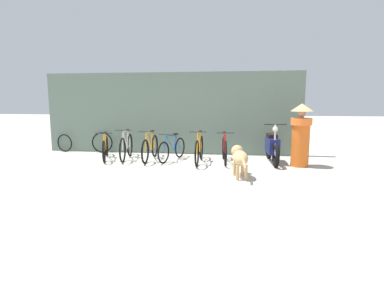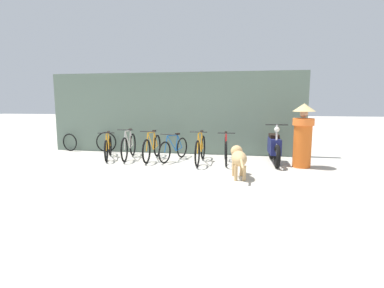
{
  "view_description": "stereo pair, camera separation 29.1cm",
  "coord_description": "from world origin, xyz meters",
  "px_view_note": "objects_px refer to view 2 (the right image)",
  "views": [
    {
      "loc": [
        1.99,
        -6.16,
        1.71
      ],
      "look_at": [
        1.02,
        1.18,
        0.65
      ],
      "focal_mm": 28.0,
      "sensor_mm": 36.0,
      "label": 1
    },
    {
      "loc": [
        2.28,
        -6.12,
        1.71
      ],
      "look_at": [
        1.02,
        1.18,
        0.65
      ],
      "focal_mm": 28.0,
      "sensor_mm": 36.0,
      "label": 2
    }
  ],
  "objects_px": {
    "motorcycle": "(274,148)",
    "spare_tire_right": "(106,142)",
    "bicycle_1": "(129,146)",
    "bicycle_4": "(200,150)",
    "stray_dog": "(238,158)",
    "bicycle_3": "(174,149)",
    "person_in_robes": "(303,134)",
    "spare_tire_left": "(70,142)",
    "bicycle_0": "(108,147)",
    "bicycle_2": "(152,148)",
    "bicycle_5": "(226,150)"
  },
  "relations": [
    {
      "from": "bicycle_1",
      "to": "stray_dog",
      "type": "bearing_deg",
      "value": 54.77
    },
    {
      "from": "spare_tire_left",
      "to": "bicycle_0",
      "type": "bearing_deg",
      "value": -28.82
    },
    {
      "from": "stray_dog",
      "to": "person_in_robes",
      "type": "relative_size",
      "value": 0.73
    },
    {
      "from": "stray_dog",
      "to": "bicycle_0",
      "type": "bearing_deg",
      "value": 58.56
    },
    {
      "from": "stray_dog",
      "to": "person_in_robes",
      "type": "height_order",
      "value": "person_in_robes"
    },
    {
      "from": "person_in_robes",
      "to": "bicycle_0",
      "type": "bearing_deg",
      "value": -17.07
    },
    {
      "from": "bicycle_5",
      "to": "spare_tire_right",
      "type": "relative_size",
      "value": 2.47
    },
    {
      "from": "motorcycle",
      "to": "spare_tire_right",
      "type": "height_order",
      "value": "motorcycle"
    },
    {
      "from": "stray_dog",
      "to": "spare_tire_left",
      "type": "xyz_separation_m",
      "value": [
        -5.81,
        2.67,
        -0.15
      ]
    },
    {
      "from": "bicycle_2",
      "to": "spare_tire_left",
      "type": "xyz_separation_m",
      "value": [
        -3.28,
        1.03,
        -0.06
      ]
    },
    {
      "from": "stray_dog",
      "to": "bicycle_3",
      "type": "bearing_deg",
      "value": 39.4
    },
    {
      "from": "bicycle_3",
      "to": "bicycle_4",
      "type": "height_order",
      "value": "bicycle_4"
    },
    {
      "from": "bicycle_5",
      "to": "spare_tire_left",
      "type": "relative_size",
      "value": 2.82
    },
    {
      "from": "motorcycle",
      "to": "bicycle_5",
      "type": "bearing_deg",
      "value": -86.22
    },
    {
      "from": "bicycle_3",
      "to": "person_in_robes",
      "type": "distance_m",
      "value": 3.56
    },
    {
      "from": "bicycle_5",
      "to": "spare_tire_left",
      "type": "bearing_deg",
      "value": -105.69
    },
    {
      "from": "bicycle_2",
      "to": "spare_tire_left",
      "type": "relative_size",
      "value": 2.91
    },
    {
      "from": "motorcycle",
      "to": "stray_dog",
      "type": "xyz_separation_m",
      "value": [
        -0.95,
        -1.72,
        0.01
      ]
    },
    {
      "from": "bicycle_0",
      "to": "spare_tire_right",
      "type": "bearing_deg",
      "value": -171.17
    },
    {
      "from": "bicycle_1",
      "to": "bicycle_4",
      "type": "distance_m",
      "value": 2.22
    },
    {
      "from": "bicycle_3",
      "to": "stray_dog",
      "type": "distance_m",
      "value": 2.54
    },
    {
      "from": "bicycle_4",
      "to": "bicycle_3",
      "type": "bearing_deg",
      "value": -106.62
    },
    {
      "from": "bicycle_3",
      "to": "bicycle_5",
      "type": "bearing_deg",
      "value": 103.86
    },
    {
      "from": "motorcycle",
      "to": "spare_tire_right",
      "type": "relative_size",
      "value": 2.67
    },
    {
      "from": "bicycle_3",
      "to": "motorcycle",
      "type": "height_order",
      "value": "motorcycle"
    },
    {
      "from": "person_in_robes",
      "to": "spare_tire_right",
      "type": "relative_size",
      "value": 2.4
    },
    {
      "from": "bicycle_3",
      "to": "bicycle_5",
      "type": "xyz_separation_m",
      "value": [
        1.51,
        -0.09,
        0.03
      ]
    },
    {
      "from": "person_in_robes",
      "to": "spare_tire_right",
      "type": "bearing_deg",
      "value": -26.42
    },
    {
      "from": "bicycle_5",
      "to": "motorcycle",
      "type": "distance_m",
      "value": 1.33
    },
    {
      "from": "bicycle_4",
      "to": "motorcycle",
      "type": "distance_m",
      "value": 2.04
    },
    {
      "from": "stray_dog",
      "to": "bicycle_1",
      "type": "bearing_deg",
      "value": 53.73
    },
    {
      "from": "motorcycle",
      "to": "spare_tire_left",
      "type": "height_order",
      "value": "motorcycle"
    },
    {
      "from": "motorcycle",
      "to": "spare_tire_left",
      "type": "bearing_deg",
      "value": -99.66
    },
    {
      "from": "person_in_robes",
      "to": "spare_tire_left",
      "type": "bearing_deg",
      "value": -24.35
    },
    {
      "from": "bicycle_2",
      "to": "bicycle_3",
      "type": "relative_size",
      "value": 1.14
    },
    {
      "from": "spare_tire_right",
      "to": "motorcycle",
      "type": "bearing_deg",
      "value": -9.88
    },
    {
      "from": "bicycle_1",
      "to": "bicycle_4",
      "type": "relative_size",
      "value": 0.97
    },
    {
      "from": "motorcycle",
      "to": "stray_dog",
      "type": "relative_size",
      "value": 1.52
    },
    {
      "from": "bicycle_4",
      "to": "bicycle_5",
      "type": "xyz_separation_m",
      "value": [
        0.7,
        0.16,
        -0.01
      ]
    },
    {
      "from": "bicycle_0",
      "to": "spare_tire_right",
      "type": "xyz_separation_m",
      "value": [
        -0.56,
        1.04,
        0.01
      ]
    },
    {
      "from": "bicycle_5",
      "to": "bicycle_0",
      "type": "bearing_deg",
      "value": -94.92
    },
    {
      "from": "bicycle_1",
      "to": "person_in_robes",
      "type": "bearing_deg",
      "value": 78.1
    },
    {
      "from": "bicycle_1",
      "to": "motorcycle",
      "type": "height_order",
      "value": "motorcycle"
    },
    {
      "from": "person_in_robes",
      "to": "bicycle_4",
      "type": "bearing_deg",
      "value": -16.12
    },
    {
      "from": "motorcycle",
      "to": "stray_dog",
      "type": "height_order",
      "value": "motorcycle"
    },
    {
      "from": "bicycle_1",
      "to": "spare_tire_right",
      "type": "relative_size",
      "value": 2.5
    },
    {
      "from": "spare_tire_right",
      "to": "bicycle_0",
      "type": "bearing_deg",
      "value": -61.71
    },
    {
      "from": "bicycle_0",
      "to": "stray_dog",
      "type": "relative_size",
      "value": 1.35
    },
    {
      "from": "bicycle_0",
      "to": "bicycle_5",
      "type": "height_order",
      "value": "bicycle_5"
    },
    {
      "from": "bicycle_1",
      "to": "spare_tire_right",
      "type": "xyz_separation_m",
      "value": [
        -1.18,
        0.96,
        -0.03
      ]
    }
  ]
}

